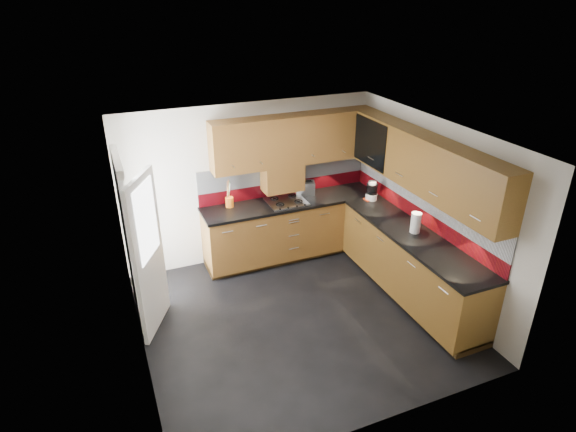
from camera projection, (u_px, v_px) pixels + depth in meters
name	position (u px, v px, depth m)	size (l,w,h in m)	color
room	(299.00, 212.00, 5.53)	(4.00, 3.80, 2.64)	black
base_cabinets	(346.00, 247.00, 6.96)	(2.70, 3.20, 0.95)	brown
countertop	(347.00, 218.00, 6.73)	(2.72, 3.22, 0.04)	black
backsplash	(354.00, 190.00, 6.87)	(2.70, 3.20, 0.54)	maroon
upper_cabinets	(360.00, 152.00, 6.46)	(2.50, 3.20, 0.72)	brown
extractor_hood	(282.00, 177.00, 7.14)	(0.60, 0.33, 0.40)	brown
glass_cabinet	(379.00, 140.00, 6.85)	(0.32, 0.80, 0.66)	black
back_door	(137.00, 247.00, 5.74)	(0.42, 1.19, 2.04)	white
gas_hob	(287.00, 201.00, 7.15)	(0.57, 0.50, 0.04)	silver
utensil_pot	(229.00, 201.00, 6.97)	(0.12, 0.12, 0.42)	orange
toaster	(305.00, 188.00, 7.40)	(0.33, 0.26, 0.21)	silver
food_processor	(372.00, 191.00, 7.19)	(0.17, 0.17, 0.29)	white
paper_towel	(416.00, 223.00, 6.24)	(0.13, 0.13, 0.28)	white
orange_cloth	(369.00, 199.00, 7.24)	(0.15, 0.13, 0.02)	red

